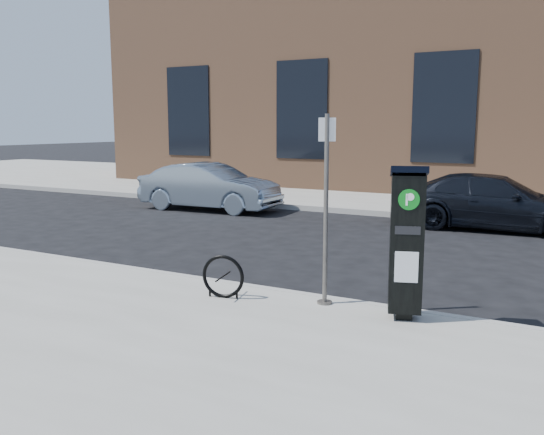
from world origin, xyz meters
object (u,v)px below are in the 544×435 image
Objects in this scene: car_silver at (210,187)px; bike_rack at (223,277)px; car_dark at (494,202)px; parking_kiosk at (406,241)px; sign_pole at (326,212)px.

bike_rack is at bearing -147.65° from car_silver.
car_silver is at bearing 90.68° from car_dark.
bike_rack is (-2.37, -0.32, -0.66)m from parking_kiosk.
sign_pole reaches higher than car_silver.
parking_kiosk is 7.80m from car_dark.
parking_kiosk is 10.58m from car_silver.
parking_kiosk is 3.11× the size of bike_rack.
parking_kiosk is at bearing 176.37° from car_dark.
car_silver is at bearing 113.70° from bike_rack.
bike_rack is (-1.30, -0.41, -0.92)m from sign_pole.
parking_kiosk is at bearing -4.00° from bike_rack.
parking_kiosk is 0.45× the size of car_silver.
car_silver reaches higher than bike_rack.
car_dark is at bearing 61.93° from bike_rack.
sign_pole is at bearing 168.47° from car_dark.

